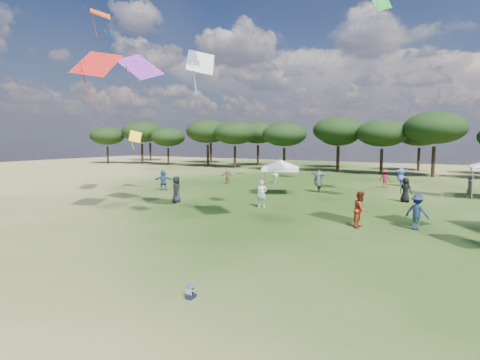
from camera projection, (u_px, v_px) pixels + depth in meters
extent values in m
plane|color=#2A4715|center=(136.00, 319.00, 10.00)|extent=(140.00, 140.00, 0.00)
cylinder|color=black|center=(108.00, 155.00, 71.33)|extent=(0.35, 0.35, 3.09)
ellipsoid|color=black|center=(107.00, 136.00, 70.97)|extent=(6.01, 6.01, 3.24)
cylinder|color=black|center=(142.00, 154.00, 69.97)|extent=(0.40, 0.40, 3.51)
ellipsoid|color=black|center=(142.00, 132.00, 69.57)|extent=(6.82, 6.82, 3.68)
cylinder|color=black|center=(168.00, 156.00, 67.09)|extent=(0.33, 0.33, 2.92)
ellipsoid|color=black|center=(168.00, 137.00, 66.75)|extent=(5.67, 5.67, 3.06)
cylinder|color=black|center=(208.00, 156.00, 63.29)|extent=(0.40, 0.40, 3.49)
ellipsoid|color=black|center=(208.00, 131.00, 62.89)|extent=(6.79, 6.79, 3.66)
cylinder|color=black|center=(235.00, 157.00, 60.50)|extent=(0.38, 0.38, 3.32)
ellipsoid|color=black|center=(235.00, 133.00, 60.12)|extent=(6.44, 6.44, 3.47)
cylinder|color=black|center=(284.00, 159.00, 55.70)|extent=(0.36, 0.36, 3.14)
ellipsoid|color=black|center=(284.00, 134.00, 55.35)|extent=(6.11, 6.11, 3.29)
cylinder|color=black|center=(338.00, 159.00, 53.44)|extent=(0.40, 0.40, 3.46)
ellipsoid|color=black|center=(338.00, 130.00, 53.05)|extent=(6.73, 6.73, 3.63)
cylinder|color=black|center=(381.00, 162.00, 49.55)|extent=(0.37, 0.37, 3.21)
ellipsoid|color=black|center=(382.00, 133.00, 49.18)|extent=(6.24, 6.24, 3.36)
cylinder|color=black|center=(433.00, 162.00, 46.23)|extent=(0.41, 0.41, 3.56)
ellipsoid|color=black|center=(435.00, 128.00, 45.83)|extent=(6.91, 6.91, 3.73)
cylinder|color=black|center=(150.00, 152.00, 80.50)|extent=(0.41, 0.41, 3.56)
ellipsoid|color=black|center=(150.00, 132.00, 80.10)|extent=(6.92, 6.92, 3.73)
cylinder|color=black|center=(211.00, 153.00, 72.91)|extent=(0.41, 0.41, 3.62)
ellipsoid|color=black|center=(211.00, 131.00, 72.49)|extent=(7.03, 7.03, 3.79)
cylinder|color=black|center=(258.00, 155.00, 65.88)|extent=(0.39, 0.39, 3.37)
ellipsoid|color=black|center=(258.00, 133.00, 65.50)|extent=(6.54, 6.54, 3.53)
cylinder|color=black|center=(338.00, 158.00, 60.98)|extent=(0.36, 0.36, 3.11)
ellipsoid|color=black|center=(339.00, 135.00, 60.63)|extent=(6.05, 6.05, 3.26)
cylinder|color=black|center=(419.00, 160.00, 54.65)|extent=(0.37, 0.37, 3.20)
ellipsoid|color=black|center=(420.00, 134.00, 54.28)|extent=(6.21, 6.21, 3.35)
cylinder|color=gray|center=(262.00, 183.00, 30.96)|extent=(0.06, 0.06, 2.09)
cylinder|color=gray|center=(297.00, 184.00, 30.60)|extent=(0.06, 0.06, 2.09)
cylinder|color=gray|center=(265.00, 179.00, 33.62)|extent=(0.06, 0.06, 2.09)
cylinder|color=gray|center=(297.00, 180.00, 33.26)|extent=(0.06, 0.06, 2.09)
cube|color=white|center=(280.00, 169.00, 32.01)|extent=(3.72, 3.72, 0.25)
pyramid|color=white|center=(281.00, 160.00, 31.93)|extent=(5.38, 5.38, 0.60)
cylinder|color=gray|center=(472.00, 185.00, 28.85)|extent=(0.06, 0.06, 2.32)
cylinder|color=gray|center=(470.00, 181.00, 31.56)|extent=(0.06, 0.06, 2.32)
cube|color=black|center=(190.00, 296.00, 11.23)|extent=(0.21, 0.21, 0.15)
cube|color=black|center=(190.00, 295.00, 11.38)|extent=(0.09, 0.18, 0.08)
cube|color=black|center=(194.00, 296.00, 11.33)|extent=(0.09, 0.18, 0.08)
cube|color=white|center=(190.00, 291.00, 11.21)|extent=(0.20, 0.15, 0.19)
cylinder|color=white|center=(187.00, 290.00, 11.30)|extent=(0.09, 0.19, 0.11)
cylinder|color=white|center=(195.00, 291.00, 11.22)|extent=(0.09, 0.19, 0.11)
sphere|color=#E0B293|center=(190.00, 287.00, 11.20)|extent=(0.13, 0.13, 0.13)
cone|color=#515BBF|center=(190.00, 286.00, 11.20)|extent=(0.21, 0.21, 0.02)
cylinder|color=#515BBF|center=(190.00, 284.00, 11.19)|extent=(0.14, 0.14, 0.06)
imported|color=#28272C|center=(176.00, 189.00, 27.94)|extent=(0.99, 1.09, 1.86)
imported|color=#34353A|center=(470.00, 188.00, 29.93)|extent=(0.66, 0.72, 1.64)
imported|color=#936850|center=(227.00, 176.00, 39.35)|extent=(1.52, 0.61, 1.60)
imported|color=#49494E|center=(318.00, 181.00, 33.24)|extent=(2.28, 1.87, 1.90)
imported|color=silver|center=(275.00, 175.00, 40.04)|extent=(0.84, 0.97, 1.72)
imported|color=#B9B9AE|center=(262.00, 194.00, 26.03)|extent=(0.77, 0.72, 1.77)
imported|color=navy|center=(417.00, 212.00, 19.65)|extent=(1.29, 0.96, 1.77)
imported|color=black|center=(406.00, 190.00, 28.18)|extent=(0.97, 0.76, 1.74)
imported|color=#A0311A|center=(361.00, 209.00, 20.21)|extent=(0.70, 0.90, 1.84)
imported|color=#2B4A83|center=(401.00, 176.00, 37.83)|extent=(1.83, 2.12, 1.80)
imported|color=#29507C|center=(163.00, 180.00, 34.72)|extent=(1.63, 1.37, 1.76)
imported|color=maroon|center=(385.00, 178.00, 36.58)|extent=(1.16, 0.78, 1.67)
plane|color=#EE5414|center=(100.00, 14.00, 26.72)|extent=(2.10, 2.36, 1.11)
plane|color=silver|center=(200.00, 62.00, 20.77)|extent=(2.01, 2.27, 1.57)
plane|color=purple|center=(140.00, 67.00, 23.60)|extent=(2.38, 2.29, 2.06)
plane|color=red|center=(97.00, 64.00, 20.88)|extent=(2.78, 2.82, 1.81)
plane|color=yellow|center=(135.00, 137.00, 34.36)|extent=(1.37, 1.64, 1.15)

